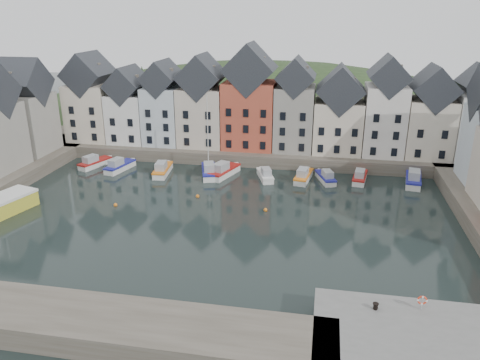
% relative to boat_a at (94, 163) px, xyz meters
% --- Properties ---
extents(ground, '(260.00, 260.00, 0.00)m').
position_rel_boat_a_xyz_m(ground, '(24.52, -17.89, -0.69)').
color(ground, black).
rests_on(ground, ground).
extents(far_quay, '(90.00, 16.00, 2.00)m').
position_rel_boat_a_xyz_m(far_quay, '(24.52, 12.11, 0.31)').
color(far_quay, '#4E483C').
rests_on(far_quay, ground).
extents(near_quay, '(18.00, 10.00, 2.00)m').
position_rel_boat_a_xyz_m(near_quay, '(46.52, -37.89, 0.31)').
color(near_quay, '#60605E').
rests_on(near_quay, ground).
extents(near_wall, '(50.00, 6.00, 2.00)m').
position_rel_boat_a_xyz_m(near_wall, '(14.52, -39.89, 0.31)').
color(near_wall, '#4E483C').
rests_on(near_wall, ground).
extents(hillside, '(153.60, 70.40, 64.00)m').
position_rel_boat_a_xyz_m(hillside, '(24.54, 38.11, -18.66)').
color(hillside, '#203219').
rests_on(hillside, ground).
extents(far_terrace, '(72.37, 8.16, 17.78)m').
position_rel_boat_a_xyz_m(far_terrace, '(27.73, 10.11, 8.18)').
color(far_terrace, beige).
rests_on(far_terrace, far_quay).
extents(left_terrace, '(7.65, 17.00, 15.69)m').
position_rel_boat_a_xyz_m(left_terrace, '(-11.48, -4.38, 8.18)').
color(left_terrace, gray).
rests_on(left_terrace, left_quay).
extents(mooring_buoys, '(20.50, 5.50, 0.50)m').
position_rel_boat_a_xyz_m(mooring_buoys, '(20.52, -12.55, -0.54)').
color(mooring_buoys, orange).
rests_on(mooring_buoys, ground).
extents(boat_a, '(3.85, 6.36, 2.33)m').
position_rel_boat_a_xyz_m(boat_a, '(0.00, 0.00, 0.00)').
color(boat_a, silver).
rests_on(boat_a, ground).
extents(boat_b, '(3.30, 6.53, 2.40)m').
position_rel_boat_a_xyz_m(boat_b, '(4.91, -1.01, 0.02)').
color(boat_b, silver).
rests_on(boat_b, ground).
extents(boat_c, '(2.69, 6.63, 2.48)m').
position_rel_boat_a_xyz_m(boat_c, '(12.45, -1.49, 0.04)').
color(boat_c, silver).
rests_on(boat_c, ground).
extents(boat_d, '(3.96, 7.09, 12.95)m').
position_rel_boat_a_xyz_m(boat_d, '(19.93, -0.93, 0.15)').
color(boat_d, silver).
rests_on(boat_d, ground).
extents(boat_e, '(4.18, 7.19, 2.64)m').
position_rel_boat_a_xyz_m(boat_e, '(22.25, -0.57, 0.09)').
color(boat_e, silver).
rests_on(boat_e, ground).
extents(boat_f, '(3.46, 5.86, 2.15)m').
position_rel_boat_a_xyz_m(boat_f, '(28.87, -0.75, -0.05)').
color(boat_f, silver).
rests_on(boat_f, ground).
extents(boat_g, '(2.81, 6.39, 2.37)m').
position_rel_boat_a_xyz_m(boat_g, '(34.70, -0.37, 0.01)').
color(boat_g, silver).
rests_on(boat_g, ground).
extents(boat_h, '(3.48, 5.89, 2.16)m').
position_rel_boat_a_xyz_m(boat_h, '(38.10, -0.17, -0.05)').
color(boat_h, silver).
rests_on(boat_h, ground).
extents(boat_i, '(2.68, 6.06, 2.25)m').
position_rel_boat_a_xyz_m(boat_i, '(43.21, 0.84, -0.03)').
color(boat_i, silver).
rests_on(boat_i, ground).
extents(boat_j, '(3.17, 7.18, 2.66)m').
position_rel_boat_a_xyz_m(boat_j, '(51.05, 1.06, 0.10)').
color(boat_j, silver).
rests_on(boat_j, ground).
extents(mooring_bollard, '(0.48, 0.48, 0.56)m').
position_rel_boat_a_xyz_m(mooring_bollard, '(42.39, -35.13, 1.61)').
color(mooring_bollard, black).
rests_on(mooring_bollard, near_quay).
extents(life_ring_post, '(0.80, 0.17, 1.30)m').
position_rel_boat_a_xyz_m(life_ring_post, '(46.00, -34.52, 2.17)').
color(life_ring_post, gray).
rests_on(life_ring_post, near_quay).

